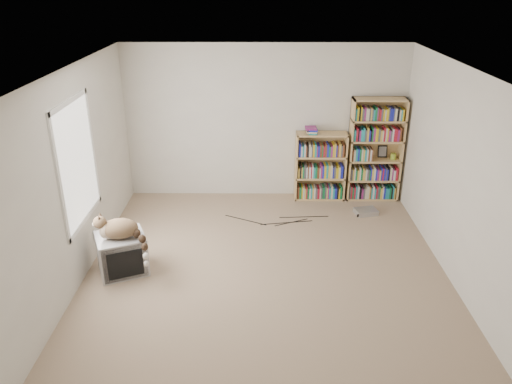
{
  "coord_description": "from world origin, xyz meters",
  "views": [
    {
      "loc": [
        -0.09,
        -5.31,
        3.43
      ],
      "look_at": [
        -0.14,
        1.0,
        0.68
      ],
      "focal_mm": 35.0,
      "sensor_mm": 36.0,
      "label": 1
    }
  ],
  "objects_px": {
    "cat": "(123,232)",
    "bookcase_tall": "(375,152)",
    "bookcase_short": "(320,168)",
    "dvd_player": "(366,212)",
    "crt_tv": "(122,253)"
  },
  "relations": [
    {
      "from": "crt_tv",
      "to": "bookcase_tall",
      "type": "height_order",
      "value": "bookcase_tall"
    },
    {
      "from": "bookcase_tall",
      "to": "bookcase_short",
      "type": "distance_m",
      "value": 0.92
    },
    {
      "from": "bookcase_tall",
      "to": "bookcase_short",
      "type": "xyz_separation_m",
      "value": [
        -0.87,
        0.0,
        -0.29
      ]
    },
    {
      "from": "bookcase_short",
      "to": "dvd_player",
      "type": "bearing_deg",
      "value": -43.4
    },
    {
      "from": "bookcase_tall",
      "to": "dvd_player",
      "type": "xyz_separation_m",
      "value": [
        -0.2,
        -0.64,
        -0.77
      ]
    },
    {
      "from": "crt_tv",
      "to": "dvd_player",
      "type": "distance_m",
      "value": 3.77
    },
    {
      "from": "crt_tv",
      "to": "dvd_player",
      "type": "relative_size",
      "value": 2.19
    },
    {
      "from": "crt_tv",
      "to": "bookcase_short",
      "type": "relative_size",
      "value": 0.65
    },
    {
      "from": "bookcase_short",
      "to": "dvd_player",
      "type": "relative_size",
      "value": 3.37
    },
    {
      "from": "cat",
      "to": "bookcase_tall",
      "type": "relative_size",
      "value": 0.42
    },
    {
      "from": "cat",
      "to": "bookcase_tall",
      "type": "distance_m",
      "value": 4.24
    },
    {
      "from": "bookcase_short",
      "to": "bookcase_tall",
      "type": "bearing_deg",
      "value": -0.08
    },
    {
      "from": "bookcase_short",
      "to": "dvd_player",
      "type": "height_order",
      "value": "bookcase_short"
    },
    {
      "from": "crt_tv",
      "to": "bookcase_short",
      "type": "xyz_separation_m",
      "value": [
        2.71,
        2.29,
        0.27
      ]
    },
    {
      "from": "crt_tv",
      "to": "dvd_player",
      "type": "xyz_separation_m",
      "value": [
        3.38,
        1.66,
        -0.21
      ]
    }
  ]
}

